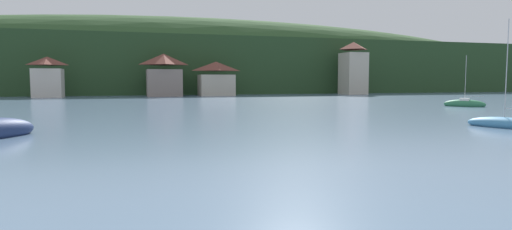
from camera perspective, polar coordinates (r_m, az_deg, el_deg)
wooded_hillside at (r=120.14m, az=-10.33°, el=5.63°), size 352.00×55.22×33.49m
shore_building_west at (r=82.41m, az=-26.18°, el=4.52°), size 5.01×4.38×7.09m
shore_building_westcentral at (r=82.39m, az=-12.26°, el=5.21°), size 6.67×6.26×7.99m
shore_building_central at (r=83.27m, az=-5.37°, el=4.83°), size 6.91×5.32×6.60m
shore_building_eastcentral at (r=93.74m, az=12.92°, el=6.04°), size 4.82×5.28×11.14m
sailboat_mid_2 at (r=31.07m, az=30.36°, el=-1.06°), size 2.90×4.71×7.04m
sailboat_far_7 at (r=53.88m, az=26.22°, el=1.33°), size 3.89×4.16×6.10m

